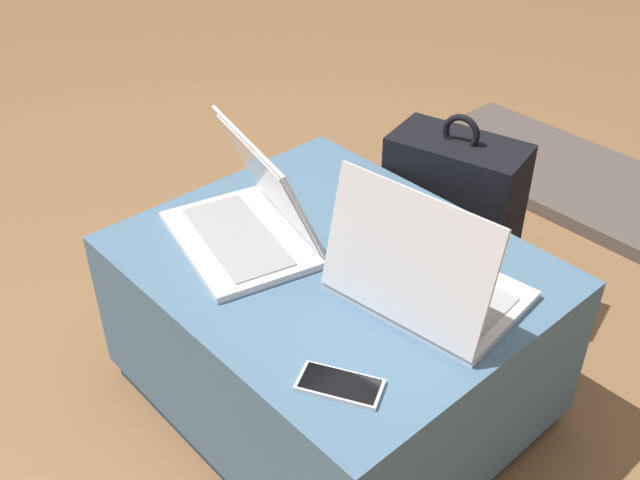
{
  "coord_description": "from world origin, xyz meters",
  "views": [
    {
      "loc": [
        0.9,
        -0.85,
        1.34
      ],
      "look_at": [
        0.01,
        -0.05,
        0.49
      ],
      "focal_mm": 42.0,
      "sensor_mm": 36.0,
      "label": 1
    }
  ],
  "objects_px": {
    "cell_phone": "(340,385)",
    "backpack": "(451,226)",
    "laptop_far": "(423,279)",
    "laptop_near": "(250,219)"
  },
  "relations": [
    {
      "from": "laptop_far",
      "to": "cell_phone",
      "type": "distance_m",
      "value": 0.28
    },
    {
      "from": "laptop_near",
      "to": "laptop_far",
      "type": "xyz_separation_m",
      "value": [
        0.38,
        0.11,
        0.0
      ]
    },
    {
      "from": "laptop_near",
      "to": "backpack",
      "type": "height_order",
      "value": "laptop_near"
    },
    {
      "from": "laptop_near",
      "to": "laptop_far",
      "type": "height_order",
      "value": "laptop_far"
    },
    {
      "from": "cell_phone",
      "to": "backpack",
      "type": "distance_m",
      "value": 0.82
    },
    {
      "from": "laptop_far",
      "to": "backpack",
      "type": "bearing_deg",
      "value": -65.59
    },
    {
      "from": "laptop_near",
      "to": "cell_phone",
      "type": "bearing_deg",
      "value": -5.69
    },
    {
      "from": "laptop_far",
      "to": "cell_phone",
      "type": "relative_size",
      "value": 2.35
    },
    {
      "from": "laptop_near",
      "to": "cell_phone",
      "type": "xyz_separation_m",
      "value": [
        0.44,
        -0.15,
        -0.05
      ]
    },
    {
      "from": "laptop_far",
      "to": "backpack",
      "type": "xyz_separation_m",
      "value": [
        -0.28,
        0.46,
        -0.23
      ]
    }
  ]
}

